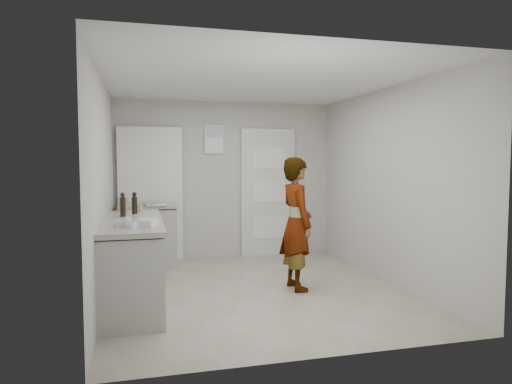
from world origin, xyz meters
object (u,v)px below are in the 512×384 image
object	(u,v)px
baking_dish	(137,223)
egg_bowl	(132,225)
spice_jar	(140,208)
oil_cruet_a	(135,204)
oil_cruet_b	(123,205)
person	(297,224)
cake_mix_box	(123,204)

from	to	relation	value
baking_dish	egg_bowl	distance (m)	0.13
spice_jar	baking_dish	bearing A→B (deg)	-91.35
oil_cruet_a	oil_cruet_b	world-z (taller)	oil_cruet_b
oil_cruet_b	baking_dish	xyz separation A→B (m)	(0.16, -0.78, -0.10)
person	oil_cruet_a	world-z (taller)	person
person	spice_jar	bearing A→B (deg)	67.94
baking_dish	oil_cruet_a	bearing A→B (deg)	91.93
person	cake_mix_box	distance (m)	2.20
egg_bowl	person	bearing A→B (deg)	20.22
cake_mix_box	spice_jar	bearing A→B (deg)	-25.89
person	egg_bowl	xyz separation A→B (m)	(-1.91, -0.70, 0.15)
person	egg_bowl	size ratio (longest dim) A/B	12.84
spice_jar	baking_dish	xyz separation A→B (m)	(-0.03, -1.20, -0.02)
baking_dish	spice_jar	bearing A→B (deg)	88.65
cake_mix_box	oil_cruet_a	xyz separation A→B (m)	(0.14, -0.35, 0.04)
oil_cruet_a	baking_dish	size ratio (longest dim) A/B	0.63
oil_cruet_a	egg_bowl	distance (m)	1.15
spice_jar	egg_bowl	xyz separation A→B (m)	(-0.08, -1.32, -0.02)
baking_dish	oil_cruet_b	bearing A→B (deg)	101.65
oil_cruet_b	egg_bowl	xyz separation A→B (m)	(0.11, -0.90, -0.11)
person	egg_bowl	bearing A→B (deg)	106.80
oil_cruet_b	egg_bowl	size ratio (longest dim) A/B	2.21
oil_cruet_b	egg_bowl	world-z (taller)	oil_cruet_b
person	cake_mix_box	size ratio (longest dim) A/B	9.21
cake_mix_box	oil_cruet_b	size ratio (longest dim) A/B	0.63
cake_mix_box	egg_bowl	size ratio (longest dim) A/B	1.39
person	cake_mix_box	world-z (taller)	person
cake_mix_box	oil_cruet_a	bearing A→B (deg)	-53.92
spice_jar	oil_cruet_b	bearing A→B (deg)	-114.25
baking_dish	egg_bowl	bearing A→B (deg)	-111.36
oil_cruet_a	egg_bowl	size ratio (longest dim) A/B	2.10
oil_cruet_a	person	bearing A→B (deg)	-13.05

